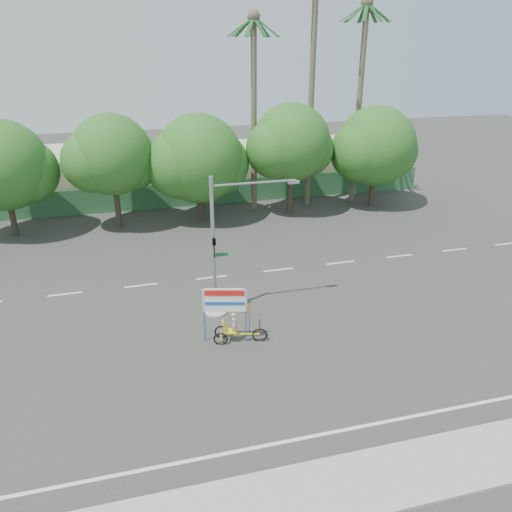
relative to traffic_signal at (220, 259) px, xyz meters
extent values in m
plane|color=#33302D|center=(2.20, -3.98, -2.92)|extent=(120.00, 120.00, 0.00)
cube|color=gray|center=(2.20, -11.48, -2.86)|extent=(50.00, 2.40, 0.12)
cube|color=#336B3D|center=(2.20, 17.52, -1.92)|extent=(38.00, 0.08, 2.00)
cube|color=beige|center=(-7.80, 22.02, -0.92)|extent=(12.00, 8.00, 4.00)
cube|color=beige|center=(10.20, 22.02, -1.12)|extent=(14.00, 8.00, 3.60)
cylinder|color=#473828|center=(-11.80, 14.02, -1.16)|extent=(0.40, 0.40, 3.52)
sphere|color=#194D16|center=(-11.80, 14.02, 2.04)|extent=(6.00, 6.00, 6.00)
sphere|color=#194D16|center=(-10.45, 14.32, 1.48)|extent=(4.32, 4.32, 4.32)
cylinder|color=#473828|center=(-4.80, 14.02, -1.05)|extent=(0.40, 0.40, 3.74)
sphere|color=#194D16|center=(-4.80, 14.02, 2.35)|extent=(5.60, 5.60, 5.60)
sphere|color=#194D16|center=(-3.54, 14.32, 1.76)|extent=(4.03, 4.03, 4.03)
sphere|color=#194D16|center=(-6.06, 13.77, 2.01)|extent=(4.26, 4.26, 4.26)
cylinder|color=#473828|center=(1.20, 14.02, -1.27)|extent=(0.40, 0.40, 3.30)
sphere|color=#194D16|center=(1.20, 14.02, 1.73)|extent=(6.40, 6.40, 6.40)
sphere|color=#194D16|center=(2.64, 14.32, 1.21)|extent=(4.61, 4.61, 4.61)
sphere|color=#194D16|center=(-0.24, 13.77, 1.43)|extent=(4.86, 4.86, 4.86)
cylinder|color=#473828|center=(8.20, 14.02, -0.98)|extent=(0.40, 0.40, 3.87)
sphere|color=#194D16|center=(8.20, 14.02, 2.54)|extent=(5.80, 5.80, 5.80)
sphere|color=#194D16|center=(9.50, 14.32, 1.92)|extent=(4.18, 4.18, 4.18)
sphere|color=#194D16|center=(6.89, 13.77, 2.19)|extent=(4.41, 4.41, 4.41)
cylinder|color=#473828|center=(15.20, 14.02, -1.20)|extent=(0.40, 0.40, 3.43)
sphere|color=#194D16|center=(15.20, 14.02, 1.92)|extent=(6.20, 6.20, 6.20)
sphere|color=#194D16|center=(16.59, 14.32, 1.37)|extent=(4.46, 4.46, 4.46)
sphere|color=#194D16|center=(13.80, 13.77, 1.61)|extent=(4.71, 4.71, 4.71)
cylinder|color=#70604C|center=(10.20, 15.52, 5.58)|extent=(0.44, 0.44, 17.00)
cylinder|color=#70604C|center=(14.20, 15.52, 4.58)|extent=(0.44, 0.44, 15.00)
sphere|color=#70604C|center=(14.20, 15.52, 12.08)|extent=(0.90, 0.90, 0.90)
cube|color=#1C4C21|center=(15.14, 15.52, 11.42)|extent=(1.91, 0.28, 1.36)
cube|color=#1C4C21|center=(14.92, 16.12, 11.42)|extent=(1.65, 1.44, 1.36)
cube|color=#1C4C21|center=(14.36, 16.44, 11.42)|extent=(0.61, 1.93, 1.36)
cube|color=#1C4C21|center=(13.73, 16.33, 11.42)|extent=(1.20, 1.80, 1.36)
cube|color=#1C4C21|center=(13.31, 15.84, 11.42)|extent=(1.89, 0.92, 1.36)
cube|color=#1C4C21|center=(13.31, 15.19, 11.42)|extent=(1.89, 0.92, 1.36)
cube|color=#1C4C21|center=(13.73, 14.70, 11.42)|extent=(1.20, 1.80, 1.36)
cube|color=#1C4C21|center=(14.36, 14.59, 11.42)|extent=(0.61, 1.93, 1.36)
cube|color=#1C4C21|center=(14.92, 14.91, 11.42)|extent=(1.65, 1.44, 1.36)
cylinder|color=#70604C|center=(5.70, 15.52, 4.08)|extent=(0.44, 0.44, 14.00)
sphere|color=#70604C|center=(5.70, 15.52, 11.08)|extent=(0.90, 0.90, 0.90)
cube|color=#1C4C21|center=(6.64, 15.52, 10.42)|extent=(1.91, 0.28, 1.36)
cube|color=#1C4C21|center=(6.42, 16.12, 10.42)|extent=(1.65, 1.44, 1.36)
cube|color=#1C4C21|center=(5.86, 16.44, 10.42)|extent=(0.61, 1.93, 1.36)
cube|color=#1C4C21|center=(5.23, 16.33, 10.42)|extent=(1.20, 1.80, 1.36)
cube|color=#1C4C21|center=(4.81, 15.84, 10.42)|extent=(1.89, 0.92, 1.36)
cube|color=#1C4C21|center=(4.81, 15.19, 10.42)|extent=(1.89, 0.92, 1.36)
cube|color=#1C4C21|center=(5.23, 14.70, 10.42)|extent=(1.20, 1.80, 1.36)
cube|color=#1C4C21|center=(5.86, 14.59, 10.42)|extent=(0.61, 1.93, 1.36)
cube|color=#1C4C21|center=(6.42, 14.91, 10.42)|extent=(1.65, 1.44, 1.36)
cylinder|color=gray|center=(-0.30, 0.02, -2.87)|extent=(1.10, 1.10, 0.10)
cylinder|color=gray|center=(-0.30, 0.02, 0.58)|extent=(0.18, 0.18, 7.00)
cylinder|color=gray|center=(1.70, 0.02, 3.63)|extent=(4.00, 0.10, 0.10)
cube|color=gray|center=(3.60, 0.02, 3.53)|extent=(0.55, 0.20, 0.12)
imported|color=black|center=(-0.30, -0.20, 0.68)|extent=(0.16, 0.20, 1.00)
cube|color=#14662D|center=(0.05, 0.02, 0.23)|extent=(0.70, 0.04, 0.18)
torus|color=black|center=(1.16, -2.99, -2.61)|extent=(0.69, 0.26, 0.70)
torus|color=black|center=(-0.45, -2.26, -2.63)|extent=(0.65, 0.24, 0.65)
torus|color=black|center=(-0.60, -2.82, -2.63)|extent=(0.65, 0.24, 0.65)
cube|color=yellow|center=(0.32, -2.76, -2.55)|extent=(1.71, 0.51, 0.06)
cube|color=yellow|center=(-0.53, -2.54, -2.61)|extent=(0.22, 0.61, 0.05)
cube|color=yellow|center=(-0.08, -2.66, -2.40)|extent=(0.61, 0.55, 0.06)
cube|color=yellow|center=(-0.35, -2.59, -2.12)|extent=(0.34, 0.48, 0.56)
cylinder|color=black|center=(1.16, -2.99, -2.20)|extent=(0.04, 0.04, 0.57)
cube|color=black|center=(1.16, -2.99, -1.92)|extent=(0.16, 0.46, 0.04)
imported|color=#CCB284|center=(0.07, -2.70, -2.01)|extent=(0.36, 0.46, 1.11)
cylinder|color=blue|center=(-1.22, -2.35, -1.53)|extent=(0.07, 0.07, 2.78)
cylinder|color=blue|center=(0.57, -2.83, -1.53)|extent=(0.07, 0.07, 2.78)
cube|color=white|center=(-0.33, -2.59, -0.81)|extent=(1.90, 0.55, 1.13)
cube|color=red|center=(-0.34, -2.63, -0.45)|extent=(1.69, 0.46, 0.27)
cube|color=blue|center=(-0.34, -2.63, -0.96)|extent=(1.69, 0.46, 0.14)
cylinder|color=black|center=(0.71, -2.87, -1.84)|extent=(0.03, 0.03, 2.16)
cube|color=red|center=(0.37, -2.78, -1.17)|extent=(0.89, 0.25, 0.67)
camera|label=1|loc=(-3.89, -21.52, 9.76)|focal=35.00mm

